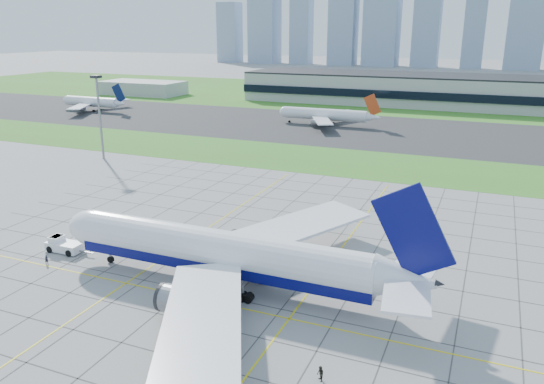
# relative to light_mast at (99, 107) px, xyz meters

# --- Properties ---
(ground) EXTENTS (1400.00, 1400.00, 0.00)m
(ground) POSITION_rel_light_mast_xyz_m (70.00, -65.00, -16.18)
(ground) COLOR gray
(ground) RESTS_ON ground
(grass_median) EXTENTS (700.00, 35.00, 0.04)m
(grass_median) POSITION_rel_light_mast_xyz_m (70.00, 25.00, -16.16)
(grass_median) COLOR #3F7521
(grass_median) RESTS_ON ground
(asphalt_taxiway) EXTENTS (700.00, 75.00, 0.04)m
(asphalt_taxiway) POSITION_rel_light_mast_xyz_m (70.00, 80.00, -16.15)
(asphalt_taxiway) COLOR #383838
(asphalt_taxiway) RESTS_ON ground
(grass_far) EXTENTS (700.00, 145.00, 0.04)m
(grass_far) POSITION_rel_light_mast_xyz_m (70.00, 190.00, -16.16)
(grass_far) COLOR #3F7521
(grass_far) RESTS_ON ground
(apron_markings) EXTENTS (120.00, 130.00, 0.03)m
(apron_markings) POSITION_rel_light_mast_xyz_m (70.43, -53.91, -16.17)
(apron_markings) COLOR #474744
(apron_markings) RESTS_ON ground
(terminal) EXTENTS (260.00, 43.00, 15.80)m
(terminal) POSITION_rel_light_mast_xyz_m (110.00, 164.87, -8.29)
(terminal) COLOR #B7B7B2
(terminal) RESTS_ON ground
(service_block) EXTENTS (50.00, 25.00, 8.00)m
(service_block) POSITION_rel_light_mast_xyz_m (-90.00, 145.00, -12.18)
(service_block) COLOR #B7B7B2
(service_block) RESTS_ON ground
(light_mast) EXTENTS (2.50, 2.50, 25.60)m
(light_mast) POSITION_rel_light_mast_xyz_m (0.00, 0.00, 0.00)
(light_mast) COLOR gray
(light_mast) RESTS_ON ground
(city_skyline) EXTENTS (523.00, 32.40, 160.00)m
(city_skyline) POSITION_rel_light_mast_xyz_m (61.29, 455.00, 42.91)
(city_skyline) COLOR #8B9EB6
(city_skyline) RESTS_ON ground
(airliner) EXTENTS (64.27, 65.19, 20.25)m
(airliner) POSITION_rel_light_mast_xyz_m (74.88, -61.49, -10.64)
(airliner) COLOR white
(airliner) RESTS_ON ground
(pushback_tug) EXTENTS (9.83, 3.47, 2.74)m
(pushback_tug) POSITION_rel_light_mast_xyz_m (41.43, -60.90, -14.97)
(pushback_tug) COLOR white
(pushback_tug) RESTS_ON ground
(crew_near) EXTENTS (0.61, 0.70, 1.60)m
(crew_near) POSITION_rel_light_mast_xyz_m (42.75, -66.29, -15.38)
(crew_near) COLOR black
(crew_near) RESTS_ON ground
(crew_far) EXTENTS (1.13, 1.18, 1.91)m
(crew_far) POSITION_rel_light_mast_xyz_m (96.24, -78.45, -15.23)
(crew_far) COLOR black
(crew_far) RESTS_ON ground
(distant_jet_0) EXTENTS (35.28, 42.66, 14.08)m
(distant_jet_0) POSITION_rel_light_mast_xyz_m (-71.27, 78.44, -11.70)
(distant_jet_0) COLOR white
(distant_jet_0) RESTS_ON ground
(distant_jet_1) EXTENTS (41.52, 42.66, 14.08)m
(distant_jet_1) POSITION_rel_light_mast_xyz_m (46.36, 84.62, -11.69)
(distant_jet_1) COLOR white
(distant_jet_1) RESTS_ON ground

